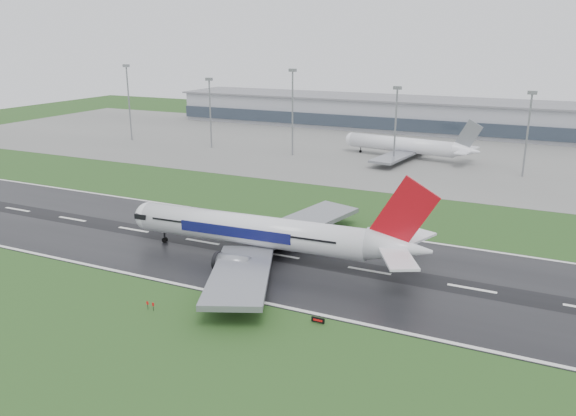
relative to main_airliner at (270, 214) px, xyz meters
The scene contains 12 objects.
ground 21.60m from the main_airliner, behind, with size 520.00×520.00×0.00m, color #204318.
runway 21.58m from the main_airliner, behind, with size 400.00×45.00×0.10m, color black.
apron 129.35m from the main_airliner, 98.47° to the left, with size 400.00×130.00×0.08m, color slate.
terminal 188.53m from the main_airliner, 95.78° to the left, with size 240.00×36.00×15.00m, color #8F919A.
main_airliner is the anchor object (origin of this frame).
parked_airliner 116.26m from the main_airliner, 89.86° to the left, with size 55.53×51.70×16.28m, color white, non-canonical shape.
runway_sign 31.18m from the main_airliner, 47.95° to the right, with size 2.30×0.26×1.04m, color black, non-canonical shape.
floodmast_0 160.34m from the main_airliner, 140.20° to the left, with size 0.64×0.64×32.58m, color gray.
floodmast_1 130.22m from the main_airliner, 128.01° to the left, with size 0.64×0.64×28.04m, color gray.
floodmast_2 111.05m from the main_airliner, 112.33° to the left, with size 0.64×0.64×32.52m, color gray.
floodmast_3 102.63m from the main_airliner, 90.53° to the left, with size 0.64×0.64×27.37m, color gray.
floodmast_4 111.49m from the main_airliner, 66.98° to the left, with size 0.64×0.64×27.43m, color gray.
Camera 1 is at (70.22, -103.03, 45.34)m, focal length 35.44 mm.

